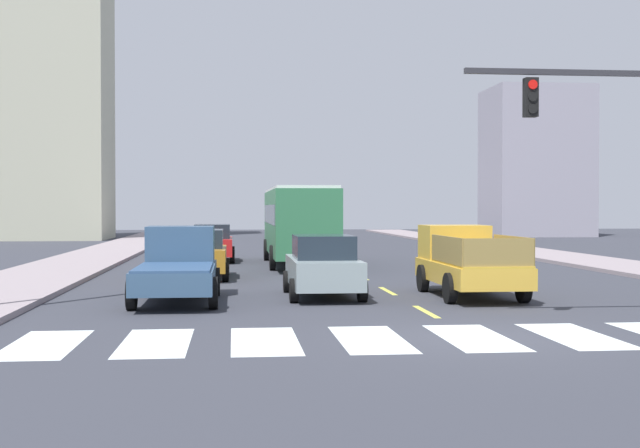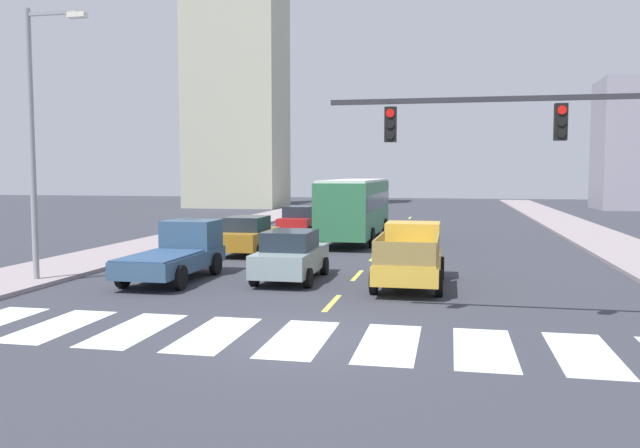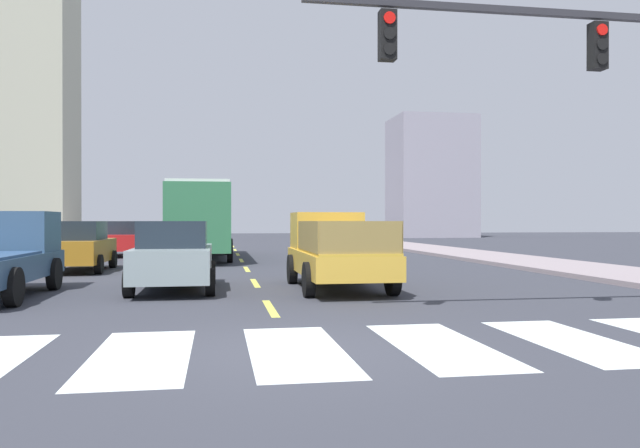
{
  "view_description": "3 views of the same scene",
  "coord_description": "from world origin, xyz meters",
  "views": [
    {
      "loc": [
        -4.56,
        -15.62,
        2.48
      ],
      "look_at": [
        -1.47,
        14.35,
        1.9
      ],
      "focal_mm": 47.27,
      "sensor_mm": 36.0,
      "label": 1
    },
    {
      "loc": [
        3.26,
        -13.65,
        3.7
      ],
      "look_at": [
        -1.68,
        10.51,
        1.71
      ],
      "focal_mm": 36.0,
      "sensor_mm": 36.0,
      "label": 2
    },
    {
      "loc": [
        -1.03,
        -8.13,
        1.72
      ],
      "look_at": [
        2.88,
        15.33,
        1.61
      ],
      "focal_mm": 34.61,
      "sensor_mm": 36.0,
      "label": 3
    }
  ],
  "objects": [
    {
      "name": "tower_tall_centre",
      "position": [
        -19.26,
        52.23,
        18.13
      ],
      "size": [
        9.84,
        7.54,
        36.25
      ],
      "primitive_type": "cube",
      "color": "#B2B298",
      "rests_on": "ground"
    },
    {
      "name": "crosswalk_stripe_3",
      "position": [
        -1.99,
        0.0,
        0.0
      ],
      "size": [
        1.24,
        3.37,
        0.01
      ],
      "primitive_type": "cube",
      "color": "silver",
      "rests_on": "ground"
    },
    {
      "name": "lane_dash_3",
      "position": [
        0.0,
        19.0,
        0.0
      ],
      "size": [
        0.16,
        2.4,
        0.01
      ],
      "primitive_type": "cube",
      "color": "#D1CF4D",
      "rests_on": "ground"
    },
    {
      "name": "block_mid_left",
      "position": [
        21.87,
        55.9,
        6.47
      ],
      "size": [
        8.37,
        7.04,
        12.94
      ],
      "primitive_type": "cube",
      "color": "#95919F",
      "rests_on": "ground"
    },
    {
      "name": "crosswalk_stripe_5",
      "position": [
        1.99,
        0.0,
        0.0
      ],
      "size": [
        1.24,
        3.37,
        0.01
      ],
      "primitive_type": "cube",
      "color": "silver",
      "rests_on": "ground"
    },
    {
      "name": "sidewalk_right",
      "position": [
        11.32,
        18.0,
        0.07
      ],
      "size": [
        3.7,
        110.0,
        0.15
      ],
      "primitive_type": "cube",
      "color": "gray",
      "rests_on": "ground"
    },
    {
      "name": "pickup_dark",
      "position": [
        -6.03,
        7.07,
        0.92
      ],
      "size": [
        2.18,
        5.2,
        1.96
      ],
      "rotation": [
        0.0,
        0.0,
        -0.01
      ],
      "color": "#33506E",
      "rests_on": "ground"
    },
    {
      "name": "lane_dash_0",
      "position": [
        0.0,
        4.0,
        0.0
      ],
      "size": [
        0.16,
        2.4,
        0.01
      ],
      "primitive_type": "cube",
      "color": "#D1CF4D",
      "rests_on": "ground"
    },
    {
      "name": "lane_dash_1",
      "position": [
        0.0,
        9.0,
        0.0
      ],
      "size": [
        0.16,
        2.4,
        0.01
      ],
      "primitive_type": "cube",
      "color": "#D1CF4D",
      "rests_on": "ground"
    },
    {
      "name": "crosswalk_stripe_2",
      "position": [
        -3.99,
        0.0,
        0.0
      ],
      "size": [
        1.24,
        3.37,
        0.01
      ],
      "primitive_type": "cube",
      "color": "silver",
      "rests_on": "ground"
    },
    {
      "name": "city_bus",
      "position": [
        -1.77,
        20.59,
        1.95
      ],
      "size": [
        2.72,
        10.8,
        3.32
      ],
      "rotation": [
        0.0,
        0.0,
        0.02
      ],
      "color": "#31744B",
      "rests_on": "ground"
    },
    {
      "name": "sidewalk_left",
      "position": [
        -11.32,
        18.0,
        0.07
      ],
      "size": [
        3.7,
        110.0,
        0.15
      ],
      "primitive_type": "cube",
      "color": "gray",
      "rests_on": "ground"
    },
    {
      "name": "lane_dash_6",
      "position": [
        0.0,
        34.0,
        0.0
      ],
      "size": [
        0.16,
        2.4,
        0.01
      ],
      "primitive_type": "cube",
      "color": "#D1CF4D",
      "rests_on": "ground"
    },
    {
      "name": "crosswalk_stripe_4",
      "position": [
        0.0,
        0.0,
        0.0
      ],
      "size": [
        1.24,
        3.37,
        0.01
      ],
      "primitive_type": "cube",
      "color": "silver",
      "rests_on": "ground"
    },
    {
      "name": "lane_dash_5",
      "position": [
        0.0,
        29.0,
        0.0
      ],
      "size": [
        0.16,
        2.4,
        0.01
      ],
      "primitive_type": "cube",
      "color": "#D1CF4D",
      "rests_on": "ground"
    },
    {
      "name": "ground_plane",
      "position": [
        0.0,
        0.0,
        0.0
      ],
      "size": [
        160.0,
        160.0,
        0.0
      ],
      "primitive_type": "plane",
      "color": "#34363F"
    },
    {
      "name": "crosswalk_stripe_0",
      "position": [
        -7.98,
        0.0,
        0.0
      ],
      "size": [
        1.24,
        3.37,
        0.01
      ],
      "primitive_type": "cube",
      "color": "silver",
      "rests_on": "ground"
    },
    {
      "name": "lane_dash_7",
      "position": [
        0.0,
        39.0,
        0.0
      ],
      "size": [
        0.16,
        2.4,
        0.01
      ],
      "primitive_type": "cube",
      "color": "#D1CF4D",
      "rests_on": "ground"
    },
    {
      "name": "sedan_far",
      "position": [
        -2.09,
        7.53,
        0.86
      ],
      "size": [
        2.02,
        4.4,
        1.72
      ],
      "rotation": [
        0.0,
        0.0,
        -0.03
      ],
      "color": "gray",
      "rests_on": "ground"
    },
    {
      "name": "lane_dash_2",
      "position": [
        0.0,
        14.0,
        0.0
      ],
      "size": [
        0.16,
        2.4,
        0.01
      ],
      "primitive_type": "cube",
      "color": "#D1CF4D",
      "rests_on": "ground"
    },
    {
      "name": "lane_dash_4",
      "position": [
        0.0,
        24.0,
        0.0
      ],
      "size": [
        0.16,
        2.4,
        0.01
      ],
      "primitive_type": "cube",
      "color": "#D1CF4D",
      "rests_on": "ground"
    },
    {
      "name": "sedan_near_right",
      "position": [
        -5.72,
        14.03,
        0.86
      ],
      "size": [
        2.02,
        4.4,
        1.72
      ],
      "rotation": [
        0.0,
        0.0,
        -0.01
      ],
      "color": "#AD731F",
      "rests_on": "ground"
    },
    {
      "name": "sedan_mid",
      "position": [
        -5.51,
        23.3,
        0.86
      ],
      "size": [
        2.02,
        4.4,
        1.72
      ],
      "rotation": [
        0.0,
        0.0,
        0.02
      ],
      "color": "red",
      "rests_on": "ground"
    },
    {
      "name": "pickup_stakebed",
      "position": [
        1.98,
        7.6,
        0.94
      ],
      "size": [
        2.18,
        5.2,
        1.96
      ],
      "rotation": [
        0.0,
        0.0,
        -0.05
      ],
      "color": "gold",
      "rests_on": "ground"
    },
    {
      "name": "crosswalk_stripe_1",
      "position": [
        -5.98,
        0.0,
        0.0
      ],
      "size": [
        1.24,
        3.37,
        0.01
      ],
      "primitive_type": "cube",
      "color": "silver",
      "rests_on": "ground"
    }
  ]
}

